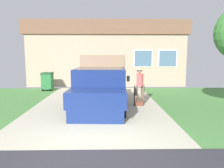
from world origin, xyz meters
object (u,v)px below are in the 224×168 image
(handbag, at_px, (139,103))
(wheeled_trash_bin, at_px, (47,81))
(pickup_truck, at_px, (101,90))
(person_with_hat, at_px, (139,84))
(house_with_garage, at_px, (107,54))

(handbag, distance_m, wheeled_trash_bin, 6.34)
(wheeled_trash_bin, bearing_deg, pickup_truck, -51.81)
(pickup_truck, bearing_deg, wheeled_trash_bin, -49.14)
(person_with_hat, xyz_separation_m, house_with_garage, (-1.41, 7.83, 1.29))
(pickup_truck, relative_size, wheeled_trash_bin, 4.97)
(house_with_garage, distance_m, wheeled_trash_bin, 5.58)
(house_with_garage, bearing_deg, pickup_truck, -91.51)
(handbag, height_order, wheeled_trash_bin, wheeled_trash_bin)
(pickup_truck, bearing_deg, handbag, -171.02)
(person_with_hat, height_order, wheeled_trash_bin, person_with_hat)
(pickup_truck, height_order, handbag, pickup_truck)
(person_with_hat, bearing_deg, handbag, 61.86)
(person_with_hat, bearing_deg, house_with_garage, -100.11)
(handbag, bearing_deg, pickup_truck, -173.68)
(person_with_hat, xyz_separation_m, handbag, (-0.03, -0.20, -0.78))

